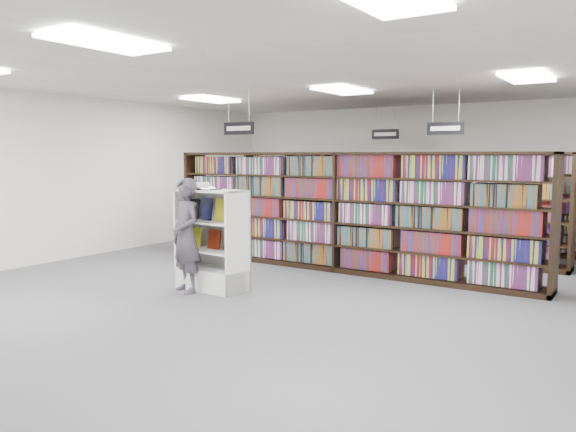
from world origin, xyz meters
The scene contains 17 objects.
floor centered at (0.00, 0.00, 0.00)m, with size 12.00×12.00×0.00m, color #545459.
ceiling centered at (0.00, 0.00, 3.20)m, with size 10.00×12.00×0.10m, color silver.
wall_back centered at (0.00, 6.00, 1.60)m, with size 10.00×0.10×3.20m, color white.
wall_left centered at (-5.00, 0.00, 1.60)m, with size 0.10×12.00×3.20m, color white.
bookshelf_row_near centered at (0.00, 2.00, 1.05)m, with size 7.00×0.60×2.10m.
bookshelf_row_mid centered at (0.00, 4.00, 1.05)m, with size 7.00×0.60×2.10m.
bookshelf_row_far centered at (0.00, 5.70, 1.05)m, with size 7.00×0.60×2.10m.
aisle_sign_left centered at (-1.50, 1.00, 2.53)m, with size 0.65×0.02×0.80m.
aisle_sign_right centered at (1.50, 3.00, 2.53)m, with size 0.65×0.02×0.80m.
aisle_sign_center centered at (-0.50, 5.00, 2.53)m, with size 0.65×0.02×0.80m.
troffer_front_center centered at (0.00, -3.00, 3.16)m, with size 0.60×1.20×0.04m, color white.
troffer_back_left centered at (-3.00, 2.00, 3.16)m, with size 0.60×1.20×0.04m, color white.
troffer_back_center centered at (0.00, 2.00, 3.16)m, with size 0.60×1.20×0.04m, color white.
troffer_back_right centered at (3.00, 2.00, 3.16)m, with size 0.60×1.20×0.04m, color white.
endcap_display centered at (-0.96, -0.32, 0.50)m, with size 1.11×0.59×1.53m.
open_book centered at (-1.12, -0.39, 1.56)m, with size 0.55×0.35×0.12m.
shopper centered at (-1.17, -0.70, 0.85)m, with size 0.62×0.41×1.71m, color #48424B.
Camera 1 is at (4.65, -6.77, 2.05)m, focal length 35.00 mm.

